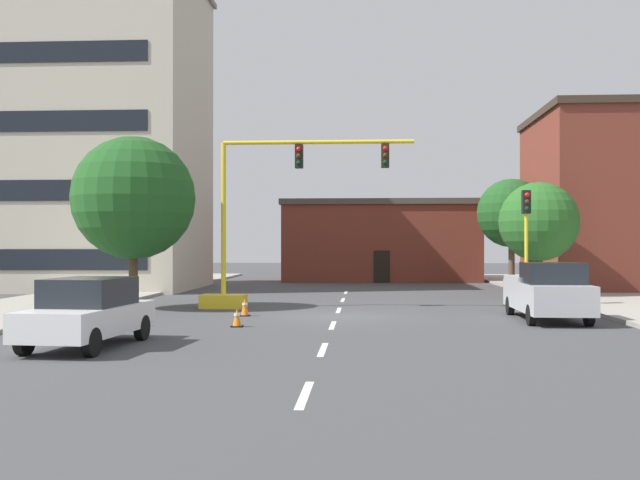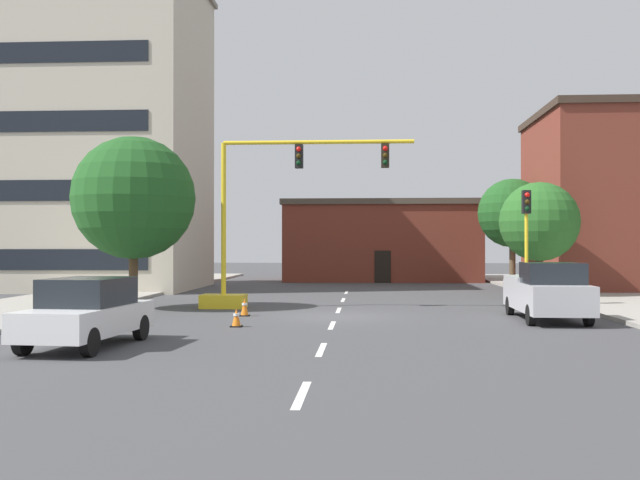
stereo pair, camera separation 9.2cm
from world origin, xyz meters
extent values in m
plane|color=#424244|center=(0.00, 0.00, 0.00)|extent=(160.00, 160.00, 0.00)
cube|color=#9E998E|center=(-12.44, 8.00, 0.07)|extent=(6.00, 56.00, 0.14)
cube|color=#9E998E|center=(12.44, 8.00, 0.07)|extent=(6.00, 56.00, 0.14)
cube|color=silver|center=(0.00, -14.00, 0.00)|extent=(0.16, 2.40, 0.01)
cube|color=silver|center=(0.00, -8.50, 0.00)|extent=(0.16, 2.40, 0.01)
cube|color=silver|center=(0.00, -3.00, 0.00)|extent=(0.16, 2.40, 0.01)
cube|color=silver|center=(0.00, 2.50, 0.00)|extent=(0.16, 2.40, 0.01)
cube|color=silver|center=(0.00, 8.00, 0.00)|extent=(0.16, 2.40, 0.01)
cube|color=silver|center=(0.00, 13.50, 0.00)|extent=(0.16, 2.40, 0.01)
cube|color=beige|center=(-16.20, 16.14, 9.04)|extent=(14.62, 10.22, 18.09)
cube|color=black|center=(-16.20, 11.00, 1.81)|extent=(11.99, 0.06, 1.10)
cube|color=black|center=(-16.20, 11.00, 5.43)|extent=(11.99, 0.06, 1.10)
cube|color=black|center=(-16.20, 11.00, 9.04)|extent=(11.99, 0.06, 1.10)
cube|color=black|center=(-16.20, 11.00, 12.66)|extent=(11.99, 0.06, 1.10)
cube|color=brown|center=(2.18, 28.15, 2.68)|extent=(13.78, 8.61, 5.37)
cube|color=#4C4238|center=(2.18, 28.15, 5.57)|extent=(14.08, 8.91, 0.40)
cube|color=black|center=(2.18, 23.82, 1.10)|extent=(1.10, 0.06, 2.20)
cube|color=brown|center=(16.40, 16.87, 4.92)|extent=(10.76, 9.78, 9.84)
cube|color=#3D2D23|center=(16.40, 16.87, 10.04)|extent=(11.06, 10.08, 0.40)
cube|color=yellow|center=(-4.74, 3.29, 0.28)|extent=(1.80, 1.20, 0.55)
cylinder|color=yellow|center=(-4.74, 3.29, 3.65)|extent=(0.20, 0.20, 6.20)
cylinder|color=yellow|center=(-0.86, 3.29, 6.75)|extent=(7.75, 0.16, 0.16)
cube|color=black|center=(-1.64, 3.29, 6.18)|extent=(0.32, 0.36, 0.95)
sphere|color=red|center=(-1.64, 3.10, 6.45)|extent=(0.20, 0.20, 0.20)
sphere|color=#38280A|center=(-1.64, 3.10, 6.17)|extent=(0.20, 0.20, 0.20)
sphere|color=black|center=(-1.64, 3.10, 5.89)|extent=(0.20, 0.20, 0.20)
cube|color=black|center=(1.85, 3.29, 6.18)|extent=(0.32, 0.36, 0.95)
sphere|color=red|center=(1.85, 3.10, 6.45)|extent=(0.20, 0.20, 0.20)
sphere|color=#38280A|center=(1.85, 3.10, 6.17)|extent=(0.20, 0.20, 0.20)
sphere|color=black|center=(1.85, 3.10, 5.89)|extent=(0.20, 0.20, 0.20)
cylinder|color=yellow|center=(7.59, 3.90, 2.40)|extent=(0.14, 0.14, 4.80)
cube|color=black|center=(7.59, 3.90, 4.33)|extent=(0.32, 0.36, 0.95)
sphere|color=red|center=(7.59, 3.71, 4.60)|extent=(0.20, 0.20, 0.20)
sphere|color=#38280A|center=(7.59, 3.71, 4.32)|extent=(0.20, 0.20, 0.20)
sphere|color=black|center=(7.59, 3.71, 4.04)|extent=(0.20, 0.20, 0.20)
cylinder|color=#4C3823|center=(-8.25, 2.53, 1.31)|extent=(0.36, 0.36, 2.62)
sphere|color=#1E511E|center=(-8.25, 2.53, 4.47)|extent=(4.94, 4.94, 4.94)
cylinder|color=#4C3823|center=(9.46, 9.85, 1.13)|extent=(0.36, 0.36, 2.27)
sphere|color=#286023|center=(9.46, 9.85, 3.71)|extent=(3.85, 3.85, 3.85)
cylinder|color=brown|center=(9.76, 18.03, 1.47)|extent=(0.36, 0.36, 2.95)
sphere|color=#1E511E|center=(9.76, 18.03, 4.48)|extent=(4.09, 4.09, 4.09)
cube|color=#BCBCC1|center=(7.25, -0.86, 0.81)|extent=(2.07, 5.42, 0.95)
cube|color=#1E2328|center=(7.24, -1.76, 1.64)|extent=(1.86, 1.82, 0.70)
cube|color=#BCBCC1|center=(7.26, 0.32, 1.37)|extent=(2.03, 2.83, 0.16)
cylinder|color=black|center=(8.13, -2.71, 0.34)|extent=(0.23, 0.68, 0.68)
cylinder|color=black|center=(6.33, -2.69, 0.34)|extent=(0.23, 0.68, 0.68)
cylinder|color=black|center=(8.17, 0.96, 0.34)|extent=(0.23, 0.68, 0.68)
cylinder|color=black|center=(6.37, 0.98, 0.34)|extent=(0.23, 0.68, 0.68)
cube|color=white|center=(-5.94, -8.44, 0.69)|extent=(2.21, 4.64, 0.70)
cube|color=#1E2328|center=(-5.93, -8.34, 1.39)|extent=(1.88, 2.43, 0.70)
cylinder|color=black|center=(-6.63, -6.84, 0.34)|extent=(0.27, 0.70, 0.68)
cylinder|color=black|center=(-4.99, -6.98, 0.34)|extent=(0.27, 0.70, 0.68)
cylinder|color=black|center=(-6.88, -9.89, 0.34)|extent=(0.27, 0.70, 0.68)
cylinder|color=black|center=(-5.24, -10.03, 0.34)|extent=(0.27, 0.70, 0.68)
cube|color=black|center=(-3.31, -0.08, 0.02)|extent=(0.36, 0.36, 0.04)
cone|color=orange|center=(-3.31, -0.08, 0.36)|extent=(0.28, 0.28, 0.63)
cylinder|color=white|center=(-3.31, -0.08, 0.43)|extent=(0.19, 0.19, 0.08)
cube|color=black|center=(-2.98, -3.62, 0.02)|extent=(0.36, 0.36, 0.04)
cone|color=orange|center=(-2.98, -3.62, 0.32)|extent=(0.28, 0.28, 0.55)
cylinder|color=white|center=(-2.98, -3.62, 0.38)|extent=(0.19, 0.19, 0.08)
camera|label=1|loc=(1.03, -26.70, 2.57)|focal=41.65mm
camera|label=2|loc=(1.12, -26.69, 2.57)|focal=41.65mm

